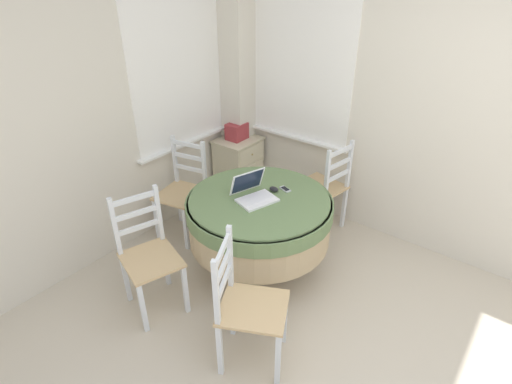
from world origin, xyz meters
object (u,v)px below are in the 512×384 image
(laptop, at_px, (254,193))
(corner_cabinet, at_px, (239,167))
(dining_chair_near_right_window, at_px, (324,188))
(dining_chair_left_flank, at_px, (149,256))
(round_dining_table, at_px, (259,216))
(storage_box, at_px, (237,131))
(computer_mouse, at_px, (274,189))
(dining_chair_camera_near, at_px, (246,307))
(cell_phone, at_px, (285,189))
(dining_chair_near_back_window, at_px, (183,192))

(laptop, bearing_deg, corner_cabinet, 45.29)
(corner_cabinet, bearing_deg, laptop, -134.71)
(dining_chair_near_right_window, bearing_deg, dining_chair_left_flank, 163.30)
(round_dining_table, relative_size, storage_box, 5.61)
(computer_mouse, bearing_deg, corner_cabinet, 53.23)
(computer_mouse, distance_m, dining_chair_camera_near, 1.06)
(cell_phone, relative_size, storage_box, 0.54)
(cell_phone, distance_m, dining_chair_near_right_window, 0.72)
(laptop, height_order, dining_chair_camera_near, dining_chair_camera_near)
(computer_mouse, xyz_separation_m, dining_chair_left_flank, (-0.97, 0.44, -0.29))
(cell_phone, distance_m, dining_chair_camera_near, 1.11)
(laptop, height_order, dining_chair_near_right_window, dining_chair_near_right_window)
(dining_chair_left_flank, bearing_deg, storage_box, 19.28)
(computer_mouse, xyz_separation_m, storage_box, (0.77, 1.05, 0.01))
(computer_mouse, distance_m, storage_box, 1.30)
(dining_chair_near_back_window, bearing_deg, dining_chair_near_right_window, -49.07)
(round_dining_table, relative_size, dining_chair_left_flank, 1.25)
(dining_chair_near_right_window, height_order, corner_cabinet, dining_chair_near_right_window)
(dining_chair_near_back_window, distance_m, dining_chair_left_flank, 0.97)
(laptop, height_order, dining_chair_left_flank, dining_chair_left_flank)
(round_dining_table, xyz_separation_m, corner_cabinet, (0.93, 1.00, -0.22))
(storage_box, bearing_deg, laptop, -134.32)
(dining_chair_near_back_window, relative_size, storage_box, 4.48)
(laptop, relative_size, cell_phone, 3.21)
(round_dining_table, relative_size, dining_chair_near_back_window, 1.25)
(computer_mouse, bearing_deg, cell_phone, -35.80)
(cell_phone, bearing_deg, computer_mouse, 144.20)
(dining_chair_near_back_window, distance_m, storage_box, 0.97)
(cell_phone, distance_m, storage_box, 1.31)
(computer_mouse, distance_m, cell_phone, 0.10)
(dining_chair_near_back_window, height_order, dining_chair_camera_near, same)
(computer_mouse, relative_size, storage_box, 0.38)
(laptop, height_order, cell_phone, laptop)
(laptop, bearing_deg, storage_box, 45.68)
(cell_phone, bearing_deg, dining_chair_left_flank, 154.86)
(laptop, distance_m, computer_mouse, 0.20)
(dining_chair_near_back_window, distance_m, dining_chair_near_right_window, 1.36)
(dining_chair_near_right_window, relative_size, dining_chair_left_flank, 1.00)
(dining_chair_near_right_window, xyz_separation_m, dining_chair_left_flank, (-1.72, 0.51, 0.00))
(laptop, relative_size, storage_box, 1.74)
(dining_chair_left_flank, xyz_separation_m, corner_cabinet, (1.74, 0.59, -0.12))
(computer_mouse, height_order, dining_chair_near_right_window, dining_chair_near_right_window)
(corner_cabinet, bearing_deg, computer_mouse, -126.77)
(corner_cabinet, bearing_deg, round_dining_table, -132.78)
(round_dining_table, relative_size, cell_phone, 10.38)
(cell_phone, height_order, storage_box, storage_box)
(laptop, bearing_deg, dining_chair_left_flank, 154.22)
(laptop, relative_size, dining_chair_near_back_window, 0.39)
(cell_phone, bearing_deg, laptop, 156.76)
(laptop, bearing_deg, round_dining_table, -37.44)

